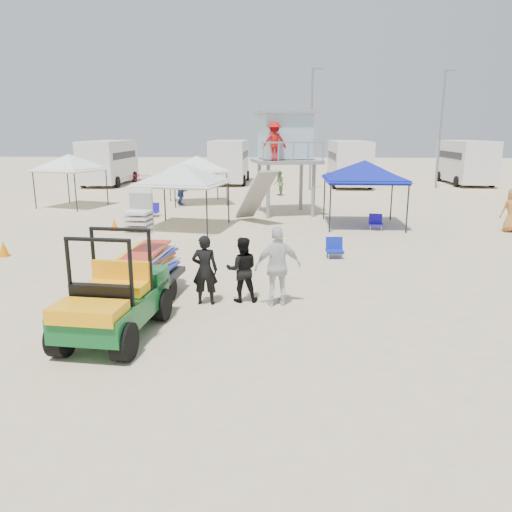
{
  "coord_description": "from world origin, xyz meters",
  "views": [
    {
      "loc": [
        1.04,
        -7.63,
        3.98
      ],
      "look_at": [
        0.5,
        3.0,
        1.3
      ],
      "focal_mm": 35.0,
      "sensor_mm": 36.0,
      "label": 1
    }
  ],
  "objects_px": {
    "utility_cart": "(111,291)",
    "surf_trailer": "(144,260)",
    "lifeguard_tower": "(284,140)",
    "canopy_blue": "(365,164)",
    "man_left": "(205,270)"
  },
  "relations": [
    {
      "from": "lifeguard_tower",
      "to": "canopy_blue",
      "type": "distance_m",
      "value": 4.7
    },
    {
      "from": "man_left",
      "to": "canopy_blue",
      "type": "distance_m",
      "value": 11.67
    },
    {
      "from": "surf_trailer",
      "to": "lifeguard_tower",
      "type": "bearing_deg",
      "value": 75.54
    },
    {
      "from": "utility_cart",
      "to": "lifeguard_tower",
      "type": "relative_size",
      "value": 0.6
    },
    {
      "from": "utility_cart",
      "to": "surf_trailer",
      "type": "xyz_separation_m",
      "value": [
        0.01,
        2.34,
        -0.0
      ]
    },
    {
      "from": "man_left",
      "to": "canopy_blue",
      "type": "xyz_separation_m",
      "value": [
        5.24,
        10.27,
        1.81
      ]
    },
    {
      "from": "surf_trailer",
      "to": "canopy_blue",
      "type": "relative_size",
      "value": 0.83
    },
    {
      "from": "lifeguard_tower",
      "to": "surf_trailer",
      "type": "bearing_deg",
      "value": -104.46
    },
    {
      "from": "lifeguard_tower",
      "to": "canopy_blue",
      "type": "bearing_deg",
      "value": -43.06
    },
    {
      "from": "utility_cart",
      "to": "surf_trailer",
      "type": "distance_m",
      "value": 2.34
    },
    {
      "from": "lifeguard_tower",
      "to": "canopy_blue",
      "type": "xyz_separation_m",
      "value": [
        3.37,
        -3.15,
        -0.9
      ]
    },
    {
      "from": "utility_cart",
      "to": "canopy_blue",
      "type": "relative_size",
      "value": 0.88
    },
    {
      "from": "utility_cart",
      "to": "lifeguard_tower",
      "type": "distance_m",
      "value": 16.04
    },
    {
      "from": "canopy_blue",
      "to": "man_left",
      "type": "bearing_deg",
      "value": -117.04
    },
    {
      "from": "man_left",
      "to": "canopy_blue",
      "type": "height_order",
      "value": "canopy_blue"
    }
  ]
}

